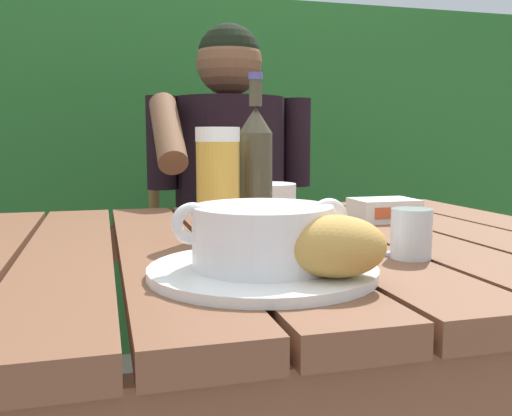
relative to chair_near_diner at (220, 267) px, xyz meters
name	(u,v)px	position (x,y,z in m)	size (l,w,h in m)	color
dining_table	(245,293)	(-0.14, -0.89, 0.17)	(1.23, 0.90, 0.72)	brown
hedge_backdrop	(165,165)	(-0.08, 0.82, 0.30)	(3.64, 0.78, 1.49)	#245D25
chair_near_diner	(220,267)	(0.00, 0.00, 0.00)	(0.43, 0.46, 0.95)	brown
person_eating	(232,198)	(0.00, -0.20, 0.25)	(0.48, 0.47, 1.21)	black
serving_plate	(262,271)	(-0.18, -1.13, 0.26)	(0.28, 0.28, 0.01)	white
soup_bowl	(263,234)	(-0.18, -1.13, 0.31)	(0.22, 0.17, 0.08)	white
bread_roll	(336,246)	(-0.11, -1.21, 0.30)	(0.13, 0.11, 0.07)	#C29244
beer_glass	(218,184)	(-0.18, -0.88, 0.35)	(0.07, 0.07, 0.18)	gold
beer_bottle	(256,168)	(-0.11, -0.84, 0.37)	(0.06, 0.06, 0.28)	#423C28
water_glass_small	(411,234)	(0.05, -1.09, 0.29)	(0.06, 0.06, 0.07)	silver
butter_tub	(384,210)	(0.18, -0.77, 0.28)	(0.12, 0.10, 0.04)	white
table_knife	(350,253)	(-0.03, -1.06, 0.26)	(0.17, 0.05, 0.01)	silver
diner_bowl	(266,197)	(0.00, -0.54, 0.29)	(0.14, 0.14, 0.06)	white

